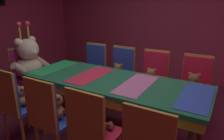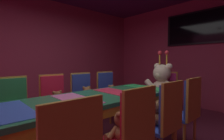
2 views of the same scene
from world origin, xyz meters
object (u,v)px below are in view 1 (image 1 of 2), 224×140
Objects in this scene: teddy_left_3 at (23,97)px; chair_right_0 at (195,82)px; banquet_table at (112,86)px; chair_left_3 at (12,99)px; teddy_right_1 at (151,79)px; teddy_right_2 at (118,73)px; king_teddy_bear at (30,61)px; teddy_right_0 at (193,85)px; chair_right_1 at (154,75)px; throne_chair at (24,69)px; chair_right_2 at (122,70)px; chair_right_3 at (94,65)px; chair_left_1 at (90,127)px; teddy_left_2 at (57,108)px; teddy_left_1 at (99,122)px; chair_left_2 at (47,112)px.

chair_right_0 reaches higher than teddy_left_3.
banquet_table is 1.23m from chair_left_3.
teddy_right_2 is at bearing -88.52° from teddy_right_1.
chair_left_3 is 1.11m from king_teddy_bear.
chair_right_1 reaches higher than teddy_right_0.
teddy_right_0 is at bearing 14.97° from throne_chair.
king_teddy_bear is (-0.84, 1.29, 0.17)m from chair_right_2.
chair_right_3 reaches higher than banquet_table.
teddy_right_2 is at bearing -0.00° from chair_right_2.
chair_right_1 is at bearing 105.49° from teddy_right_2.
chair_right_1 is at bearing -36.68° from teddy_left_3.
king_teddy_bear is at bearing -69.21° from teddy_right_1.
teddy_right_2 is (1.40, -0.59, 0.01)m from teddy_left_3.
king_teddy_bear is at bearing 39.45° from chair_left_3.
teddy_right_0 is 1.77m from chair_right_3.
chair_left_1 is 1.82m from chair_right_0.
chair_left_3 is 3.27× the size of teddy_right_1.
chair_right_2 is (1.69, 0.56, 0.00)m from chair_left_1.
teddy_left_1 is at bearing -89.60° from teddy_left_2.
teddy_right_1 is (-0.14, -0.00, -0.02)m from chair_right_1.
chair_left_1 is 1.69m from teddy_right_0.
chair_left_3 is at bearing 180.00° from teddy_left_3.
chair_left_1 is 1.00× the size of throne_chair.
teddy_left_1 is at bearing 0.00° from chair_left_1.
chair_left_2 is 1.00× the size of chair_right_3.
chair_left_1 is at bearing -104.12° from teddy_left_2.
chair_right_0 is at bearing -180.00° from teddy_right_0.
teddy_right_1 reaches higher than teddy_right_2.
banquet_table reaches higher than teddy_left_3.
chair_left_1 is 0.55m from chair_left_2.
chair_right_1 and throne_chair have the same top height.
throne_chair is at bearing 67.11° from chair_left_1.
banquet_table is 1.76m from throne_chair.
teddy_right_2 is 1.47m from king_teddy_bear.
teddy_left_2 reaches higher than banquet_table.
teddy_right_2 is at bearing 0.12° from chair_left_2.
chair_left_1 is 1.00× the size of chair_right_2.
banquet_table is 8.06× the size of teddy_right_1.
chair_right_1 reaches higher than teddy_left_2.
chair_right_2 is at bearing 0.11° from chair_left_2.
teddy_left_2 is 0.59m from teddy_left_3.
chair_right_2 is (1.69, -0.59, 0.00)m from chair_left_3.
chair_left_1 and chair_left_3 have the same top height.
teddy_right_2 is at bearing 23.27° from banquet_table.
chair_right_2 is at bearing -96.06° from teddy_right_0.
chair_left_1 is 1.03× the size of king_teddy_bear.
throne_chair is at bearing 70.64° from teddy_left_1.
king_teddy_bear is (-0.85, 2.48, 0.17)m from chair_right_0.
teddy_right_2 is at bearing 76.28° from chair_right_3.
teddy_left_1 is 0.89× the size of teddy_right_0.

